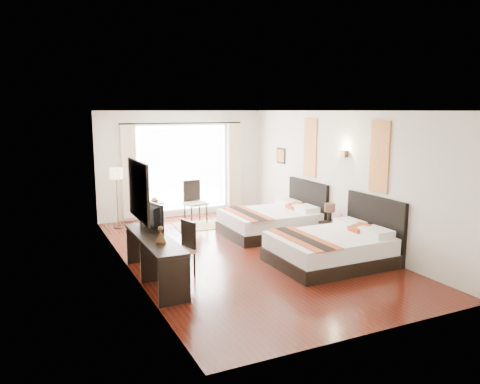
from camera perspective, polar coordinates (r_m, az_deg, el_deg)
name	(u,v)px	position (r m, az deg, el deg)	size (l,w,h in m)	color
floor	(243,254)	(9.38, 0.43, -7.51)	(4.50, 7.50, 0.01)	#351509
ceiling	(244,111)	(8.95, 0.45, 9.82)	(4.50, 7.50, 0.02)	white
wall_headboard	(338,177)	(10.23, 11.85, 1.80)	(0.01, 7.50, 2.80)	silver
wall_desk	(127,192)	(8.35, -13.58, -0.05)	(0.01, 7.50, 2.80)	silver
wall_window	(182,164)	(12.51, -7.03, 3.39)	(4.50, 0.01, 2.80)	silver
wall_entry	(376,227)	(5.98, 16.23, -4.09)	(4.50, 0.01, 2.80)	silver
window_glass	(183,168)	(12.51, -6.99, 2.93)	(2.40, 0.02, 2.20)	white
sheer_curtain	(183,168)	(12.45, -6.91, 2.90)	(2.30, 0.02, 2.10)	white
drape_left	(129,172)	(12.05, -13.41, 2.37)	(0.35, 0.14, 2.35)	beige
drape_right	(234,166)	(12.95, -0.74, 3.15)	(0.35, 0.14, 2.35)	beige
art_panel_near	(380,157)	(9.19, 16.65, 4.16)	(0.03, 0.50, 1.35)	#9A3D16
art_panel_far	(310,148)	(11.02, 8.55, 5.36)	(0.03, 0.50, 1.35)	#9A3D16
wall_sconce	(344,154)	(9.94, 12.57, 4.57)	(0.10, 0.14, 0.14)	#4F361C
mirror_frame	(138,190)	(7.61, -12.29, 0.19)	(0.04, 1.25, 0.95)	black
mirror_glass	(140,190)	(7.61, -12.10, 0.20)	(0.01, 1.12, 0.82)	white
bed_near	(334,247)	(8.88, 11.36, -6.61)	(2.12, 1.65, 1.19)	black
bed_far	(273,221)	(10.78, 4.02, -3.52)	(2.09, 1.63, 1.18)	black
nightstand	(333,234)	(10.10, 11.27, -4.99)	(0.40, 0.50, 0.48)	black
table_lamp	(330,209)	(10.08, 10.88, -2.04)	(0.23, 0.23, 0.37)	black
vase	(340,221)	(9.88, 12.06, -3.42)	(0.12, 0.12, 0.13)	black
console_desk	(155,259)	(7.94, -10.34, -8.06)	(0.50, 2.20, 0.76)	black
television	(147,216)	(8.30, -11.33, -2.87)	(0.84, 0.11, 0.48)	black
bronze_figurine	(161,236)	(7.42, -9.65, -5.30)	(0.16, 0.16, 0.24)	#4F361C
desk_chair	(181,259)	(8.18, -7.26, -8.11)	(0.53, 0.53, 0.94)	beige
floor_lamp	(116,178)	(11.48, -14.85, 1.69)	(0.29, 0.29, 1.46)	black
side_table	(155,213)	(11.93, -10.33, -2.50)	(0.47, 0.47, 0.55)	black
fruit_bowl	(155,201)	(11.83, -10.38, -1.11)	(0.23, 0.23, 0.06)	#48351A
window_chair	(195,210)	(11.89, -5.48, -2.18)	(0.54, 0.54, 1.06)	beige
jute_rug	(204,225)	(11.60, -4.43, -4.07)	(1.40, 0.95, 0.01)	tan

